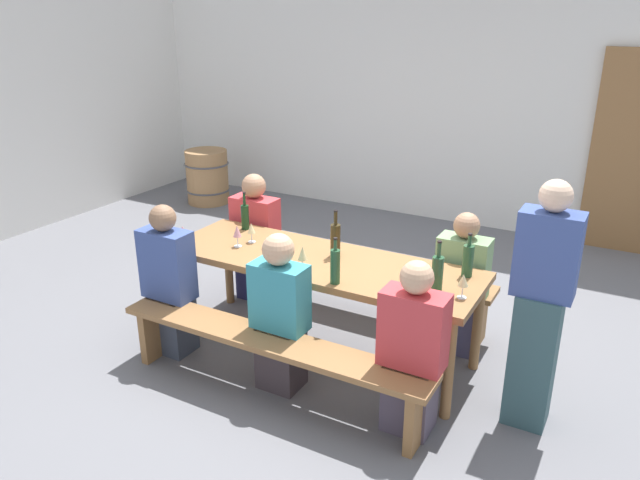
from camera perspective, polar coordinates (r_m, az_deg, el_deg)
The scene contains 23 objects.
ground_plane at distance 4.73m, azimuth 0.00°, elevation -10.25°, with size 24.00×24.00×0.00m, color slate.
back_wall at distance 7.39m, azimuth 13.87°, elevation 13.70°, with size 14.00×0.20×3.20m, color silver.
wooden_door at distance 7.08m, azimuth 27.60°, elevation 7.12°, with size 0.90×0.06×2.10m, color olive.
tasting_table at distance 4.42m, azimuth 0.00°, elevation -2.72°, with size 2.35×0.77×0.75m.
bench_near at distance 4.04m, azimuth -4.81°, elevation -10.20°, with size 2.25×0.30×0.45m.
bench_far at distance 5.10m, azimuth 3.76°, elevation -3.27°, with size 2.25×0.30×0.45m.
wine_bottle_0 at distance 3.92m, azimuth 10.95°, elevation -3.07°, with size 0.07×0.07×0.35m.
wine_bottle_1 at distance 3.97m, azimuth 1.43°, elevation -2.43°, with size 0.07×0.07×0.32m.
wine_bottle_2 at distance 4.20m, azimuth 13.71°, elevation -1.83°, with size 0.07×0.07×0.31m.
wine_bottle_3 at distance 5.00m, azimuth -7.05°, elevation 2.24°, with size 0.07×0.07×0.31m.
wine_bottle_4 at distance 4.41m, azimuth 1.46°, elevation 0.07°, with size 0.07×0.07×0.35m.
wine_glass_0 at distance 4.73m, azimuth -12.75°, elevation 0.78°, with size 0.07×0.07×0.16m.
wine_glass_1 at distance 3.87m, azimuth 13.29°, elevation -3.78°, with size 0.07×0.07×0.16m.
wine_glass_2 at distance 4.18m, azimuth -1.65°, elevation -1.30°, with size 0.07×0.07×0.17m.
wine_glass_3 at distance 4.70m, azimuth -6.45°, elevation 1.02°, with size 0.06×0.06×0.16m.
wine_glass_4 at distance 4.63m, azimuth -7.77°, elevation 0.75°, with size 0.06×0.06×0.17m.
seated_guest_near_0 at distance 4.61m, azimuth -13.98°, elevation -4.07°, with size 0.39×0.24×1.16m.
seated_guest_near_1 at distance 4.07m, azimuth -3.78°, elevation -7.16°, with size 0.38×0.24×1.12m.
seated_guest_near_2 at distance 3.71m, azimuth 8.64°, elevation -10.45°, with size 0.39×0.24×1.12m.
seated_guest_far_0 at distance 5.36m, azimuth -6.03°, elevation -0.07°, with size 0.41×0.24×1.14m.
seated_guest_far_1 at distance 4.63m, azimuth 13.10°, elevation -4.32°, with size 0.37×0.24×1.09m.
standing_host at distance 3.85m, azimuth 19.88°, elevation -6.38°, with size 0.35×0.24×1.57m.
wine_barrel at distance 8.29m, azimuth -10.52°, elevation 5.87°, with size 0.59×0.59×0.71m.
Camera 1 is at (1.97, -3.54, 2.44)m, focal length 34.11 mm.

